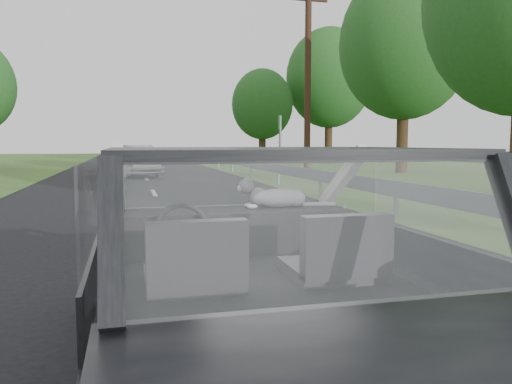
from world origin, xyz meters
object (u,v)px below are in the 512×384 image
subject_car (256,269)px  utility_pole (308,80)px  highway_sign (280,144)px  cat (278,197)px  other_car (136,161)px

subject_car → utility_pole: bearing=68.8°
subject_car → highway_sign: highway_sign is taller
highway_sign → subject_car: bearing=-84.1°
cat → highway_sign: bearing=72.2°
subject_car → highway_sign: (6.59, 20.82, 0.68)m
subject_car → utility_pole: 18.54m
cat → other_car: bearing=91.5°
highway_sign → utility_pole: utility_pole is taller
highway_sign → utility_pole: 4.64m
subject_car → cat: subject_car is taller
subject_car → other_car: 19.91m
subject_car → cat: 0.81m
cat → highway_sign: 21.12m
highway_sign → utility_pole: size_ratio=0.35×
cat → other_car: other_car is taller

